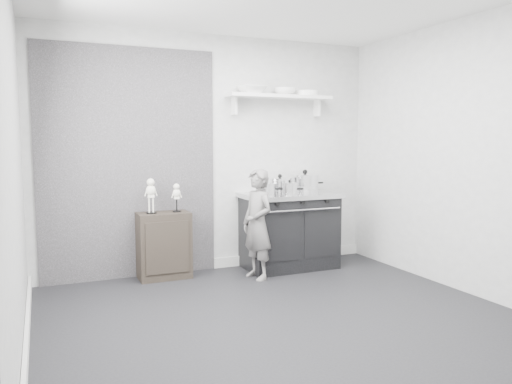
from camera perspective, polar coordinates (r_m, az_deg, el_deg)
ground at (r=4.40m, az=2.87°, el=-14.11°), size 4.00×4.00×0.00m
room_shell at (r=4.23m, az=1.00°, el=7.72°), size 4.02×3.62×2.71m
wall_shelf at (r=6.01m, az=2.71°, el=10.73°), size 1.30×0.26×0.24m
stove at (r=5.92m, az=3.82°, el=-4.36°), size 1.11×0.69×0.89m
side_cabinet at (r=5.56m, az=-10.48°, el=-6.03°), size 0.56×0.33×0.72m
child at (r=5.41m, az=0.17°, el=-3.71°), size 0.37×0.49×1.20m
pot_front_left at (r=5.63m, az=1.13°, el=0.37°), size 0.33×0.24×0.18m
pot_back_left at (r=5.91m, az=2.75°, el=0.79°), size 0.37×0.28×0.22m
pot_back_right at (r=6.07m, az=5.62°, el=1.08°), size 0.42×0.34×0.26m
pot_front_center at (r=5.66m, az=3.86°, el=0.39°), size 0.27×0.18×0.17m
skeleton_full at (r=5.45m, az=-11.92°, el=-0.14°), size 0.12×0.08×0.43m
skeleton_torso at (r=5.51m, az=-9.06°, el=-0.42°), size 0.10×0.06×0.36m
bowl_large at (r=5.86m, az=-0.51°, el=11.58°), size 0.34×0.34×0.08m
bowl_small at (r=6.04m, az=3.32°, el=11.39°), size 0.26×0.26×0.08m
plate_stack at (r=6.18m, az=5.84°, el=11.15°), size 0.27×0.27×0.06m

